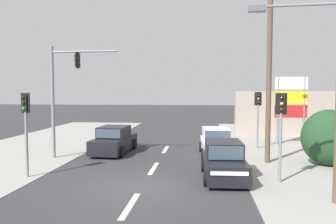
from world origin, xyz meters
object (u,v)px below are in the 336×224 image
utility_pole_midground_right (269,55)px  pedestal_signal_far_median (258,110)px  traffic_signal_mast (62,87)px  hatchback_receding_far (224,161)px  shopping_plaza_sign (291,101)px  sedan_oncoming_mid (114,141)px  pedestal_signal_left_kerb (26,120)px  hatchback_oncoming_near (216,143)px  pedestal_signal_right_kerb (281,122)px

utility_pole_midground_right → pedestal_signal_far_median: size_ratio=2.92×
traffic_signal_mast → hatchback_receding_far: traffic_signal_mast is taller
traffic_signal_mast → hatchback_receding_far: 9.49m
traffic_signal_mast → shopping_plaza_sign: traffic_signal_mast is taller
hatchback_receding_far → sedan_oncoming_mid: (-6.06, 5.05, 0.00)m
pedestal_signal_left_kerb → hatchback_oncoming_near: (8.10, 5.64, -1.71)m
hatchback_receding_far → pedestal_signal_far_median: bearing=70.7°
pedestal_signal_left_kerb → pedestal_signal_far_median: same height
traffic_signal_mast → pedestal_signal_far_median: (10.93, 4.13, -1.42)m
pedestal_signal_right_kerb → sedan_oncoming_mid: bearing=146.3°
pedestal_signal_far_median → hatchback_oncoming_near: pedestal_signal_far_median is taller
shopping_plaza_sign → sedan_oncoming_mid: shopping_plaza_sign is taller
utility_pole_midground_right → hatchback_oncoming_near: size_ratio=2.79×
pedestal_signal_right_kerb → pedestal_signal_far_median: same height
pedestal_signal_far_median → sedan_oncoming_mid: bearing=-165.3°
pedestal_signal_left_kerb → hatchback_receding_far: 8.44m
utility_pole_midground_right → pedestal_signal_right_kerb: utility_pole_midground_right is taller
utility_pole_midground_right → hatchback_receding_far: bearing=-127.0°
pedestal_signal_left_kerb → hatchback_receding_far: size_ratio=0.96×
sedan_oncoming_mid → hatchback_oncoming_near: bearing=-1.6°
shopping_plaza_sign → hatchback_oncoming_near: (-5.12, -4.18, -2.28)m
traffic_signal_mast → hatchback_oncoming_near: 8.99m
pedestal_signal_right_kerb → pedestal_signal_far_median: (0.39, 7.76, 0.00)m
pedestal_signal_left_kerb → shopping_plaza_sign: (13.22, 9.81, 0.57)m
shopping_plaza_sign → pedestal_signal_left_kerb: bearing=-143.4°
pedestal_signal_left_kerb → shopping_plaza_sign: 16.48m
traffic_signal_mast → pedestal_signal_right_kerb: traffic_signal_mast is taller
pedestal_signal_right_kerb → pedestal_signal_far_median: 7.77m
pedestal_signal_right_kerb → hatchback_receding_far: 2.80m
pedestal_signal_left_kerb → hatchback_receding_far: (8.23, 0.76, -1.71)m
hatchback_oncoming_near → utility_pole_midground_right: bearing=-34.5°
sedan_oncoming_mid → pedestal_signal_right_kerb: bearing=-33.7°
hatchback_receding_far → sedan_oncoming_mid: bearing=140.2°
pedestal_signal_right_kerb → pedestal_signal_left_kerb: 10.39m
pedestal_signal_right_kerb → hatchback_oncoming_near: 6.05m
traffic_signal_mast → hatchback_oncoming_near: size_ratio=1.61×
traffic_signal_mast → shopping_plaza_sign: (13.37, 5.88, -0.85)m
hatchback_receding_far → sedan_oncoming_mid: sedan_oncoming_mid is taller
hatchback_oncoming_near → hatchback_receding_far: bearing=-88.5°
hatchback_oncoming_near → sedan_oncoming_mid: 5.94m
pedestal_signal_right_kerb → shopping_plaza_sign: shopping_plaza_sign is taller
hatchback_receding_far → sedan_oncoming_mid: size_ratio=0.86×
pedestal_signal_right_kerb → utility_pole_midground_right: bearing=86.6°
utility_pole_midground_right → pedestal_signal_far_median: utility_pole_midground_right is taller
hatchback_oncoming_near → sedan_oncoming_mid: bearing=178.4°
shopping_plaza_sign → utility_pole_midground_right: bearing=-113.9°
pedestal_signal_right_kerb → shopping_plaza_sign: size_ratio=0.77×
hatchback_receding_far → traffic_signal_mast: bearing=159.2°
hatchback_oncoming_near → pedestal_signal_left_kerb: bearing=-145.2°
pedestal_signal_right_kerb → hatchback_oncoming_near: (-2.29, 5.33, -1.71)m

